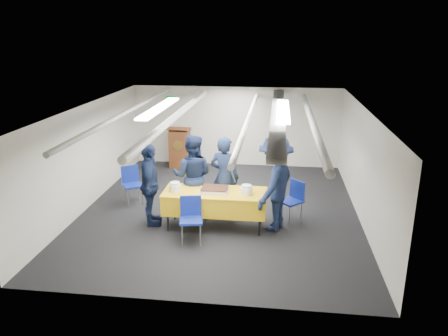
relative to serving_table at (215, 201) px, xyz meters
The scene contains 14 objects.
ground 1.05m from the serving_table, 90.51° to the left, with size 7.00×7.00×0.00m, color black.
room_shell 1.80m from the serving_table, 86.23° to the left, with size 6.00×7.00×2.30m.
serving_table is the anchor object (origin of this frame).
sheet_cake 0.26m from the serving_table, 150.67° to the right, with size 0.54×0.42×0.09m.
plate_stack_left 0.85m from the serving_table, behind, with size 0.24×0.24×0.18m.
plate_stack_right 0.70m from the serving_table, ahead, with size 0.24×0.24×0.18m.
podium 4.25m from the serving_table, 112.24° to the left, with size 0.62×0.53×1.25m.
chair_near 0.73m from the serving_table, 119.98° to the right, with size 0.49×0.49×0.87m.
chair_right 1.66m from the serving_table, 18.44° to the left, with size 0.59×0.59×0.87m.
chair_left 2.36m from the serving_table, 152.78° to the left, with size 0.58×0.58×0.87m.
sailor_a 0.69m from the serving_table, 79.21° to the left, with size 0.64×0.42×1.76m, color black.
sailor_b 0.84m from the serving_table, 136.10° to the left, with size 0.87×0.68×1.79m, color black.
sailor_c 1.36m from the serving_table, behind, with size 1.00×0.42×1.71m, color black.
sailor_d 1.25m from the serving_table, ahead, with size 1.24×0.71×1.91m, color black.
Camera 1 is at (1.19, -8.95, 3.85)m, focal length 35.00 mm.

